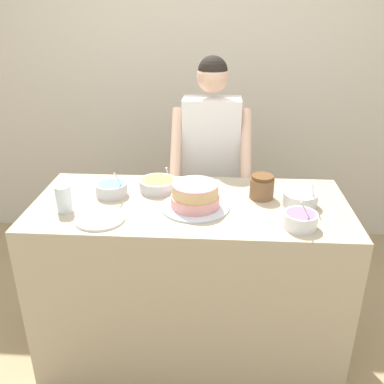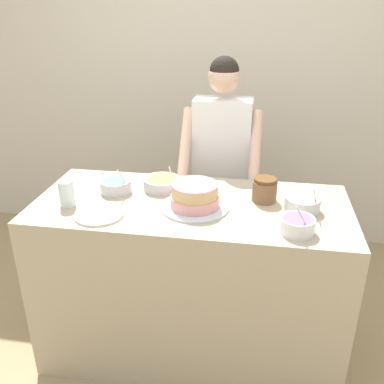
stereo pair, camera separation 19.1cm
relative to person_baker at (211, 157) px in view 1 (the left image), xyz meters
name	(u,v)px [view 1 (the left image)]	position (x,y,z in m)	size (l,w,h in m)	color
wall_back	(203,82)	(-0.09, 0.81, 0.33)	(10.00, 0.05, 2.60)	beige
counter	(190,280)	(-0.09, -0.64, -0.50)	(1.60, 0.71, 0.95)	tan
person_baker	(211,157)	(0.00, 0.00, 0.00)	(0.49, 0.44, 1.60)	#2D2D38
cake	(195,197)	(-0.06, -0.70, 0.04)	(0.34, 0.34, 0.13)	silver
frosting_bowl_blue	(112,189)	(-0.51, -0.57, 0.02)	(0.16, 0.16, 0.15)	silver
frosting_bowl_pink	(300,199)	(0.46, -0.64, 0.02)	(0.17, 0.17, 0.15)	silver
frosting_bowl_yellow	(158,184)	(-0.28, -0.49, 0.01)	(0.20, 0.20, 0.15)	silver
frosting_bowl_purple	(300,219)	(0.42, -0.86, 0.02)	(0.15, 0.15, 0.16)	white
drinking_glass	(64,199)	(-0.69, -0.77, 0.05)	(0.08, 0.08, 0.13)	silver
ceramic_plate	(100,219)	(-0.50, -0.85, -0.01)	(0.23, 0.23, 0.01)	white
stoneware_jar	(262,187)	(0.27, -0.56, 0.04)	(0.12, 0.12, 0.12)	brown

